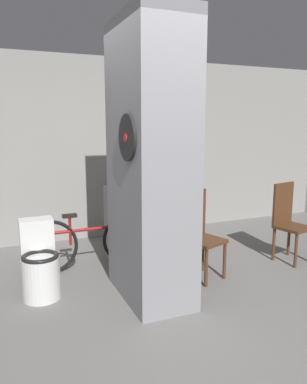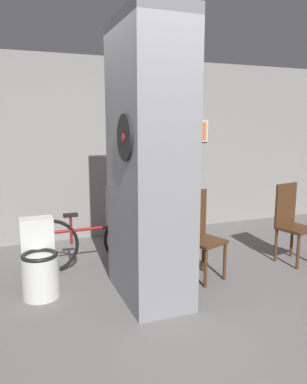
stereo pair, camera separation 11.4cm
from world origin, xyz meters
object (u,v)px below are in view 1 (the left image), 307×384
toilet (40,265)px  chair_by_doorway (288,220)px  chair_near_pillar (200,232)px  bicycle (91,241)px  bottle_tall (169,177)px

toilet → chair_by_doorway: size_ratio=0.77×
chair_near_pillar → chair_by_doorway: (1.27, 0.04, 0.00)m
bicycle → chair_by_doorway: bearing=-15.9°
toilet → bottle_tall: size_ratio=2.84×
chair_by_doorway → bicycle: chair_by_doorway is taller
chair_by_doorway → chair_near_pillar: bearing=168.9°
chair_near_pillar → chair_by_doorway: size_ratio=1.00×
toilet → chair_by_doorway: (2.93, -0.15, 0.19)m
chair_near_pillar → bottle_tall: bearing=68.2°
toilet → chair_near_pillar: 1.69m
toilet → bicycle: (0.62, 0.51, 0.01)m
bicycle → bottle_tall: (1.08, 0.16, 0.67)m
chair_near_pillar → bicycle: size_ratio=0.62×
bicycle → bottle_tall: bottle_tall is taller
chair_near_pillar → bicycle: 1.27m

